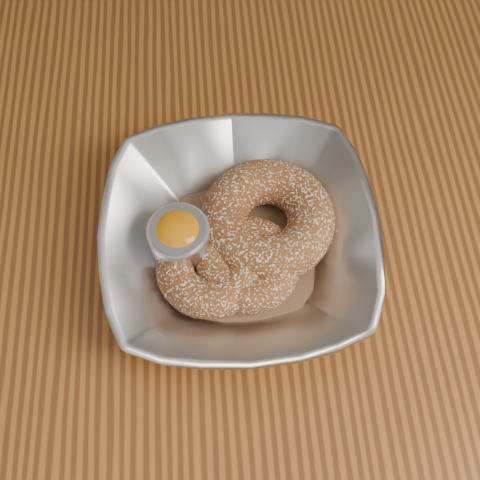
{
  "coord_description": "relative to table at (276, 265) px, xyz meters",
  "views": [
    {
      "loc": [
        -0.06,
        -0.24,
        1.21
      ],
      "look_at": [
        -0.04,
        -0.03,
        0.78
      ],
      "focal_mm": 42.0,
      "sensor_mm": 36.0,
      "label": 1
    }
  ],
  "objects": [
    {
      "name": "ground_plane",
      "position": [
        0.0,
        0.0,
        -0.65
      ],
      "size": [
        4.0,
        4.0,
        0.0
      ],
      "primitive_type": "plane",
      "color": "#565659",
      "rests_on": "ground"
    },
    {
      "name": "table",
      "position": [
        0.0,
        0.0,
        0.0
      ],
      "size": [
        1.2,
        0.8,
        0.75
      ],
      "color": "brown",
      "rests_on": "ground_plane"
    },
    {
      "name": "serving_bowl",
      "position": [
        -0.04,
        -0.03,
        0.13
      ],
      "size": [
        0.23,
        0.23,
        0.06
      ],
      "primitive_type": "imported",
      "color": "#BABCC1",
      "rests_on": "table"
    },
    {
      "name": "parchment",
      "position": [
        -0.04,
        -0.03,
        0.11
      ],
      "size": [
        0.2,
        0.2,
        0.0
      ],
      "primitive_type": "cube",
      "rotation": [
        0.0,
        0.0,
        0.94
      ],
      "color": "brown",
      "rests_on": "table"
    },
    {
      "name": "donut_back",
      "position": [
        -0.02,
        -0.01,
        0.13
      ],
      "size": [
        0.12,
        0.12,
        0.04
      ],
      "primitive_type": "torus",
      "rotation": [
        0.0,
        0.0,
        0.06
      ],
      "color": "brown",
      "rests_on": "parchment"
    },
    {
      "name": "donut_front",
      "position": [
        -0.04,
        -0.05,
        0.12
      ],
      "size": [
        0.12,
        0.12,
        0.03
      ],
      "primitive_type": "torus",
      "rotation": [
        0.0,
        0.0,
        0.55
      ],
      "color": "brown",
      "rests_on": "parchment"
    },
    {
      "name": "donut_extra",
      "position": [
        -0.07,
        -0.05,
        0.13
      ],
      "size": [
        0.11,
        0.11,
        0.03
      ],
      "primitive_type": "torus",
      "rotation": [
        0.0,
        0.0,
        0.29
      ],
      "color": "brown",
      "rests_on": "parchment"
    },
    {
      "name": "ramekin",
      "position": [
        -0.09,
        -0.03,
        0.13
      ],
      "size": [
        0.05,
        0.05,
        0.05
      ],
      "color": "#BABCC1",
      "rests_on": "table"
    }
  ]
}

